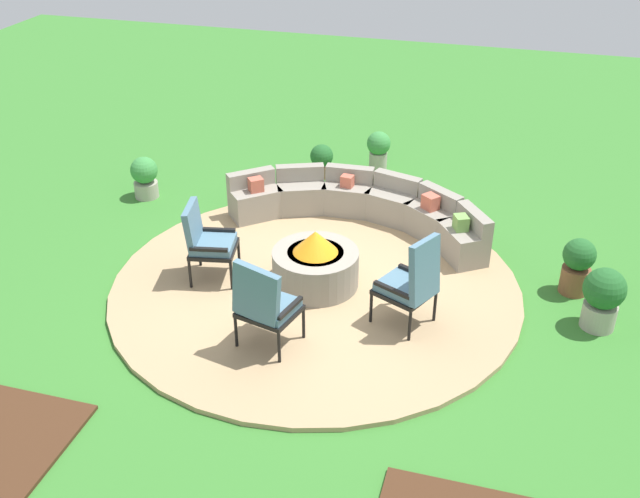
{
  "coord_description": "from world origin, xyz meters",
  "views": [
    {
      "loc": [
        2.18,
        -7.42,
        5.06
      ],
      "look_at": [
        0.0,
        0.2,
        0.45
      ],
      "focal_mm": 41.76,
      "sensor_mm": 36.0,
      "label": 1
    }
  ],
  "objects": [
    {
      "name": "patio_circle",
      "position": [
        0.0,
        0.0,
        0.03
      ],
      "size": [
        5.04,
        5.04,
        0.06
      ],
      "primitive_type": "cylinder",
      "color": "tan",
      "rests_on": "ground_plane"
    },
    {
      "name": "potted_plant_4",
      "position": [
        -3.22,
        1.76,
        0.34
      ],
      "size": [
        0.41,
        0.41,
        0.65
      ],
      "color": "#A89E8E",
      "rests_on": "ground_plane"
    },
    {
      "name": "potted_plant_1",
      "position": [
        -0.83,
        3.21,
        0.31
      ],
      "size": [
        0.37,
        0.37,
        0.55
      ],
      "color": "brown",
      "rests_on": "ground_plane"
    },
    {
      "name": "potted_plant_0",
      "position": [
        3.33,
        0.12,
        0.41
      ],
      "size": [
        0.48,
        0.48,
        0.75
      ],
      "color": "#A89E8E",
      "rests_on": "ground_plane"
    },
    {
      "name": "potted_plant_2",
      "position": [
        -0.01,
        3.68,
        0.38
      ],
      "size": [
        0.39,
        0.39,
        0.68
      ],
      "color": "#A89E8E",
      "rests_on": "ground_plane"
    },
    {
      "name": "curved_stone_bench",
      "position": [
        0.21,
        1.69,
        0.33
      ],
      "size": [
        3.78,
        1.52,
        0.65
      ],
      "color": "gray",
      "rests_on": "patio_circle"
    },
    {
      "name": "potted_plant_3",
      "position": [
        3.07,
        0.8,
        0.38
      ],
      "size": [
        0.39,
        0.39,
        0.73
      ],
      "color": "brown",
      "rests_on": "ground_plane"
    },
    {
      "name": "lounge_chair_front_right",
      "position": [
        -0.17,
        -1.34,
        0.62
      ],
      "size": [
        0.71,
        0.67,
        1.1
      ],
      "rotation": [
        0.0,
        0.0,
        6.04
      ],
      "color": "black",
      "rests_on": "patio_circle"
    },
    {
      "name": "lounge_chair_back_left",
      "position": [
        1.26,
        -0.51,
        0.63
      ],
      "size": [
        0.76,
        0.74,
        1.15
      ],
      "rotation": [
        0.0,
        0.0,
        7.42
      ],
      "color": "black",
      "rests_on": "patio_circle"
    },
    {
      "name": "lounge_chair_front_left",
      "position": [
        -1.33,
        -0.2,
        0.59
      ],
      "size": [
        0.66,
        0.65,
        1.0
      ],
      "rotation": [
        0.0,
        0.0,
        4.91
      ],
      "color": "black",
      "rests_on": "patio_circle"
    },
    {
      "name": "fire_pit",
      "position": [
        0.0,
        0.0,
        0.35
      ],
      "size": [
        1.06,
        1.06,
        0.74
      ],
      "color": "gray",
      "rests_on": "patio_circle"
    },
    {
      "name": "ground_plane",
      "position": [
        0.0,
        0.0,
        0.0
      ],
      "size": [
        24.0,
        24.0,
        0.0
      ],
      "primitive_type": "plane",
      "color": "#387A2D"
    }
  ]
}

